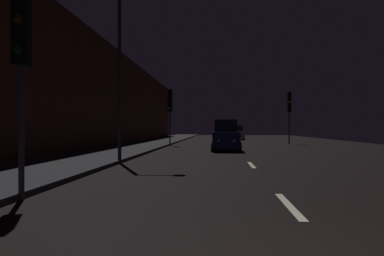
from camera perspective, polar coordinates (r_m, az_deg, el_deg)
name	(u,v)px	position (r m, az deg, el deg)	size (l,w,h in m)	color
ground	(234,146)	(27.99, 7.41, -3.17)	(27.94, 84.00, 0.02)	black
sidewalk_left	(145,144)	(28.66, -8.31, -2.92)	(4.40, 84.00, 0.15)	#28282B
building_facade_left	(103,94)	(26.14, -15.63, 5.78)	(0.80, 63.00, 8.33)	#472319
lane_centerline	(236,149)	(23.79, 7.92, -3.68)	(0.16, 37.81, 0.01)	beige
traffic_light_far_right	(289,106)	(32.12, 16.92, 3.73)	(0.36, 0.48, 4.98)	#38383A
traffic_light_near_left	(21,38)	(7.93, -28.16, 13.96)	(0.37, 0.48, 4.76)	#38383A
traffic_light_far_left	(170,105)	(27.64, -3.96, 4.12)	(0.38, 0.49, 4.85)	#38383A
streetlamp_overhead	(129,43)	(14.69, -11.13, 14.60)	(1.70, 0.44, 8.02)	#2D2D30
car_approaching_headlights	(226,136)	(21.86, 6.00, -1.51)	(1.92, 4.16, 2.09)	#141E51
car_distant_taillights	(237,133)	(42.61, 8.09, -0.92)	(1.72, 3.72, 1.87)	silver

